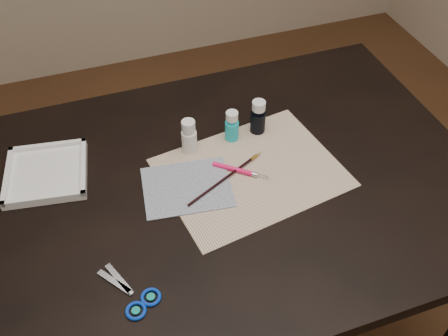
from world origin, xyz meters
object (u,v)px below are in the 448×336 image
object	(u,v)px
palette_tray	(46,172)
paint_bottle_white	(189,136)
paint_bottle_cyan	(232,126)
scissors	(124,291)
paper	(251,172)
paint_bottle_navy	(258,117)
canvas	(187,187)

from	to	relation	value
palette_tray	paint_bottle_white	bearing A→B (deg)	-4.26
paint_bottle_white	palette_tray	size ratio (longest dim) A/B	0.50
paint_bottle_cyan	scissors	world-z (taller)	paint_bottle_cyan
paper	paint_bottle_navy	xyz separation A→B (m)	(0.07, 0.14, 0.05)
canvas	scissors	xyz separation A→B (m)	(-0.20, -0.23, 0.00)
paint_bottle_cyan	paint_bottle_navy	xyz separation A→B (m)	(0.08, 0.01, 0.00)
canvas	paint_bottle_white	xyz separation A→B (m)	(0.04, 0.13, 0.05)
paper	paint_bottle_white	bearing A→B (deg)	133.27
paint_bottle_cyan	paint_bottle_navy	distance (m)	0.08
canvas	paint_bottle_white	bearing A→B (deg)	70.63
paper	scissors	size ratio (longest dim) A/B	2.62
paint_bottle_navy	scissors	bearing A→B (deg)	-139.86
paper	canvas	bearing A→B (deg)	179.01
paint_bottle_white	paper	bearing A→B (deg)	-46.73
paint_bottle_white	palette_tray	bearing A→B (deg)	175.74
paint_bottle_navy	scissors	xyz separation A→B (m)	(-0.44, -0.38, -0.05)
paint_bottle_white	paint_bottle_navy	size ratio (longest dim) A/B	0.98
paint_bottle_cyan	paint_bottle_navy	size ratio (longest dim) A/B	0.90
paint_bottle_navy	palette_tray	distance (m)	0.57
scissors	palette_tray	size ratio (longest dim) A/B	0.85
palette_tray	canvas	bearing A→B (deg)	-25.76
paper	canvas	size ratio (longest dim) A/B	2.04
canvas	paper	bearing A→B (deg)	-0.99
paper	paint_bottle_navy	distance (m)	0.17
paint_bottle_navy	scissors	world-z (taller)	paint_bottle_navy
paint_bottle_navy	palette_tray	world-z (taller)	paint_bottle_navy
paint_bottle_white	paint_bottle_cyan	world-z (taller)	paint_bottle_white
canvas	paint_bottle_white	world-z (taller)	paint_bottle_white
paint_bottle_navy	paint_bottle_white	bearing A→B (deg)	-176.36
canvas	paint_bottle_navy	xyz separation A→B (m)	(0.24, 0.14, 0.05)
paint_bottle_cyan	paint_bottle_navy	world-z (taller)	paint_bottle_navy
paint_bottle_navy	palette_tray	xyz separation A→B (m)	(-0.56, 0.01, -0.04)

